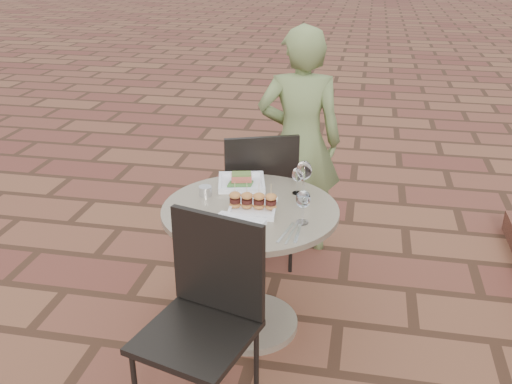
% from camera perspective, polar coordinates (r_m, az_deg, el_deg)
% --- Properties ---
extents(ground, '(60.00, 60.00, 0.00)m').
position_cam_1_polar(ground, '(3.03, -0.53, -16.69)').
color(ground, brown).
rests_on(ground, ground).
extents(cafe_table, '(0.90, 0.90, 0.73)m').
position_cam_1_polar(cafe_table, '(3.00, -0.56, -5.82)').
color(cafe_table, gray).
rests_on(cafe_table, ground).
extents(chair_far, '(0.57, 0.57, 0.93)m').
position_cam_1_polar(chair_far, '(3.53, 0.29, 0.20)').
color(chair_far, black).
rests_on(chair_far, ground).
extents(chair_near, '(0.54, 0.54, 0.93)m').
position_cam_1_polar(chair_near, '(2.48, -4.98, -11.21)').
color(chair_near, black).
rests_on(chair_near, ground).
extents(diner, '(0.59, 0.43, 1.51)m').
position_cam_1_polar(diner, '(3.75, 4.39, 4.96)').
color(diner, '#62713E').
rests_on(diner, ground).
extents(plate_salmon, '(0.30, 0.30, 0.07)m').
position_cam_1_polar(plate_salmon, '(3.15, -1.47, 1.06)').
color(plate_salmon, white).
rests_on(plate_salmon, cafe_table).
extents(plate_sliders, '(0.25, 0.25, 0.15)m').
position_cam_1_polar(plate_sliders, '(2.84, -0.31, -1.19)').
color(plate_sliders, white).
rests_on(plate_sliders, cafe_table).
extents(plate_tuna, '(0.28, 0.28, 0.03)m').
position_cam_1_polar(plate_tuna, '(2.66, -2.24, -3.60)').
color(plate_tuna, white).
rests_on(plate_tuna, cafe_table).
extents(wine_glass_right, '(0.07, 0.07, 0.17)m').
position_cam_1_polar(wine_glass_right, '(2.70, 4.74, -0.82)').
color(wine_glass_right, white).
rests_on(wine_glass_right, cafe_table).
extents(wine_glass_mid, '(0.06, 0.06, 0.15)m').
position_cam_1_polar(wine_glass_mid, '(3.01, 4.20, 1.69)').
color(wine_glass_mid, white).
rests_on(wine_glass_mid, cafe_table).
extents(wine_glass_far, '(0.08, 0.08, 0.19)m').
position_cam_1_polar(wine_glass_far, '(2.98, 4.83, 2.08)').
color(wine_glass_far, white).
rests_on(wine_glass_far, cafe_table).
extents(steel_ramekin, '(0.07, 0.07, 0.05)m').
position_cam_1_polar(steel_ramekin, '(3.02, -5.09, 0.10)').
color(steel_ramekin, silver).
rests_on(steel_ramekin, cafe_table).
extents(cutlery_set, '(0.12, 0.23, 0.00)m').
position_cam_1_polar(cutlery_set, '(2.65, 3.58, -4.11)').
color(cutlery_set, silver).
rests_on(cutlery_set, cafe_table).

